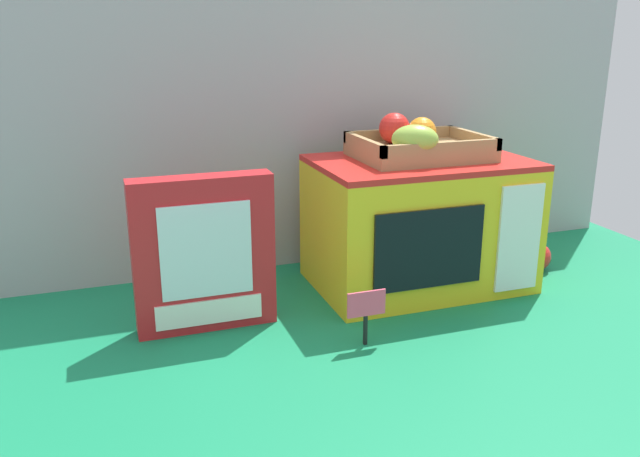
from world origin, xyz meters
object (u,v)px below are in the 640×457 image
object	(u,v)px
toy_microwave	(419,223)
price_sign	(366,309)
cookie_set_box	(204,254)
food_groups_crate	(416,145)
loose_toy_apple	(536,256)

from	to	relation	value
toy_microwave	price_sign	bearing A→B (deg)	-133.63
toy_microwave	cookie_set_box	xyz separation A→B (m)	(-0.46, -0.06, 0.01)
toy_microwave	food_groups_crate	bearing A→B (deg)	117.57
food_groups_crate	price_sign	size ratio (longest dim) A/B	2.61
toy_microwave	cookie_set_box	bearing A→B (deg)	-172.10
food_groups_crate	price_sign	world-z (taller)	food_groups_crate
cookie_set_box	loose_toy_apple	size ratio (longest dim) A/B	4.41
toy_microwave	price_sign	size ratio (longest dim) A/B	4.37
toy_microwave	cookie_set_box	size ratio (longest dim) A/B	1.54
food_groups_crate	loose_toy_apple	bearing A→B (deg)	-6.20
cookie_set_box	price_sign	size ratio (longest dim) A/B	2.84
toy_microwave	cookie_set_box	distance (m)	0.47
price_sign	cookie_set_box	bearing A→B (deg)	146.40
food_groups_crate	cookie_set_box	xyz separation A→B (m)	(-0.46, -0.08, -0.16)
toy_microwave	loose_toy_apple	distance (m)	0.31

